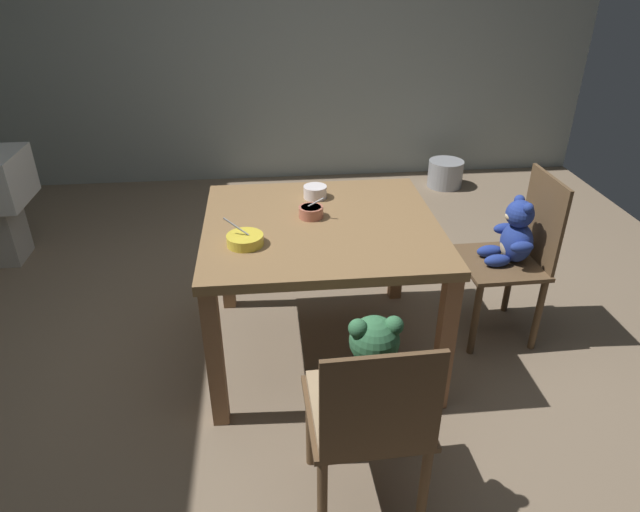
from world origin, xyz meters
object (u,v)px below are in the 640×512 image
(dining_table, at_px, (321,242))
(porridge_bowl_white_far_center, at_px, (316,192))
(porridge_bowl_terracotta_center, at_px, (311,212))
(teddy_chair_near_front, at_px, (370,392))
(porridge_bowl_yellow_near_left, at_px, (245,240))
(teddy_chair_near_right, at_px, (514,245))
(metal_pail, at_px, (445,174))

(dining_table, xyz_separation_m, porridge_bowl_white_far_center, (0.00, 0.29, 0.13))
(dining_table, distance_m, porridge_bowl_terracotta_center, 0.15)
(dining_table, height_order, porridge_bowl_white_far_center, porridge_bowl_white_far_center)
(teddy_chair_near_front, xyz_separation_m, porridge_bowl_yellow_near_left, (-0.41, 0.76, 0.20))
(dining_table, height_order, teddy_chair_near_front, teddy_chair_near_front)
(teddy_chair_near_right, xyz_separation_m, teddy_chair_near_front, (-0.92, -1.01, 0.03))
(porridge_bowl_white_far_center, height_order, porridge_bowl_yellow_near_left, porridge_bowl_yellow_near_left)
(porridge_bowl_terracotta_center, xyz_separation_m, porridge_bowl_yellow_near_left, (-0.31, -0.25, -0.00))
(dining_table, height_order, teddy_chair_near_right, teddy_chair_near_right)
(teddy_chair_near_right, distance_m, teddy_chair_near_front, 1.37)
(porridge_bowl_white_far_center, height_order, metal_pail, porridge_bowl_white_far_center)
(teddy_chair_near_right, relative_size, metal_pail, 2.97)
(teddy_chair_near_right, distance_m, metal_pail, 2.15)
(teddy_chair_near_right, xyz_separation_m, porridge_bowl_white_far_center, (-0.99, 0.23, 0.24))
(teddy_chair_near_front, height_order, porridge_bowl_terracotta_center, teddy_chair_near_front)
(dining_table, relative_size, teddy_chair_near_front, 1.24)
(dining_table, relative_size, metal_pail, 3.62)
(porridge_bowl_white_far_center, xyz_separation_m, porridge_bowl_yellow_near_left, (-0.35, -0.48, -0.01))
(teddy_chair_near_right, height_order, porridge_bowl_white_far_center, teddy_chair_near_right)
(porridge_bowl_terracotta_center, bearing_deg, dining_table, -57.29)
(teddy_chair_near_front, bearing_deg, porridge_bowl_terracotta_center, 4.25)
(porridge_bowl_white_far_center, relative_size, porridge_bowl_yellow_near_left, 0.71)
(teddy_chair_near_right, height_order, porridge_bowl_yellow_near_left, teddy_chair_near_right)
(porridge_bowl_yellow_near_left, bearing_deg, dining_table, 28.08)
(metal_pail, bearing_deg, dining_table, -121.43)
(porridge_bowl_terracotta_center, bearing_deg, teddy_chair_near_front, -83.93)
(porridge_bowl_white_far_center, xyz_separation_m, metal_pail, (1.31, 1.86, -0.65))
(porridge_bowl_yellow_near_left, bearing_deg, porridge_bowl_white_far_center, 53.72)
(porridge_bowl_terracotta_center, distance_m, porridge_bowl_yellow_near_left, 0.39)
(teddy_chair_near_right, distance_m, porridge_bowl_terracotta_center, 1.06)
(teddy_chair_near_right, height_order, teddy_chair_near_front, teddy_chair_near_right)
(dining_table, bearing_deg, porridge_bowl_terracotta_center, 122.71)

